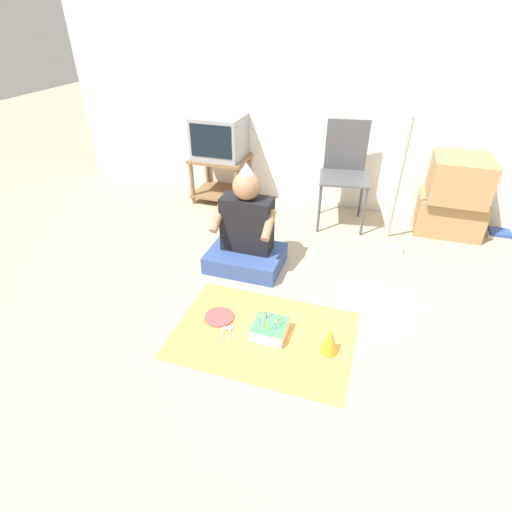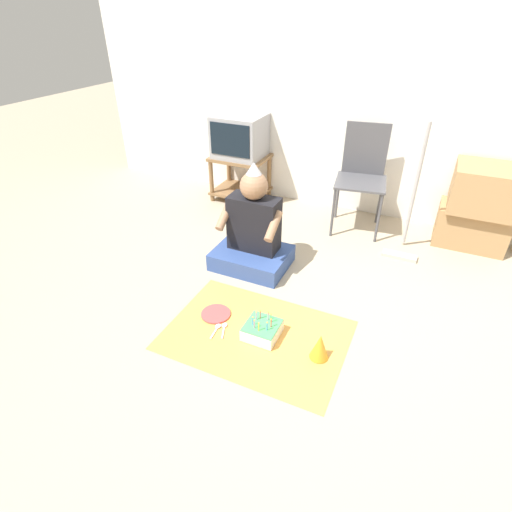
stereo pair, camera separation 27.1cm
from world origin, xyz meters
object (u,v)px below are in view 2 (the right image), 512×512
object	(u,v)px
folding_chair	(362,171)
birthday_cake	(262,330)
tv	(240,136)
party_hat_blue	(320,346)
dust_mop	(408,221)
paper_plate	(216,314)
person_seated	(253,234)
cardboard_box_stack	(478,206)

from	to	relation	value
folding_chair	birthday_cake	xyz separation A→B (m)	(-0.19, -1.76, -0.49)
tv	party_hat_blue	size ratio (longest dim) A/B	2.83
dust_mop	party_hat_blue	world-z (taller)	dust_mop
folding_chair	paper_plate	xyz separation A→B (m)	(-0.56, -1.71, -0.53)
tv	folding_chair	xyz separation A→B (m)	(1.27, -0.09, -0.13)
person_seated	paper_plate	world-z (taller)	person_seated
tv	birthday_cake	world-z (taller)	tv
folding_chair	paper_plate	bearing A→B (deg)	-108.05
cardboard_box_stack	person_seated	bearing A→B (deg)	-145.59
tv	dust_mop	bearing A→B (deg)	-14.82
tv	folding_chair	bearing A→B (deg)	-4.20
dust_mop	party_hat_blue	distance (m)	1.47
tv	birthday_cake	distance (m)	2.24
folding_chair	person_seated	bearing A→B (deg)	-120.17
person_seated	party_hat_blue	bearing A→B (deg)	-43.71
cardboard_box_stack	birthday_cake	distance (m)	2.18
cardboard_box_stack	paper_plate	size ratio (longest dim) A/B	3.52
birthday_cake	party_hat_blue	bearing A→B (deg)	-3.89
person_seated	party_hat_blue	xyz separation A→B (m)	(0.80, -0.76, -0.18)
cardboard_box_stack	person_seated	distance (m)	1.92
folding_chair	birthday_cake	bearing A→B (deg)	-96.13
cardboard_box_stack	dust_mop	xyz separation A→B (m)	(-0.50, -0.42, -0.05)
person_seated	folding_chair	bearing A→B (deg)	59.83
person_seated	birthday_cake	size ratio (longest dim) A/B	3.98
dust_mop	party_hat_blue	bearing A→B (deg)	-101.13
birthday_cake	dust_mop	bearing A→B (deg)	64.50
folding_chair	party_hat_blue	distance (m)	1.86
birthday_cake	cardboard_box_stack	bearing A→B (deg)	57.21
dust_mop	paper_plate	xyz separation A→B (m)	(-1.04, -1.35, -0.30)
tv	dust_mop	size ratio (longest dim) A/B	0.43
cardboard_box_stack	person_seated	xyz separation A→B (m)	(-1.58, -1.08, -0.09)
tv	party_hat_blue	bearing A→B (deg)	-52.11
tv	party_hat_blue	world-z (taller)	tv
birthday_cake	person_seated	bearing A→B (deg)	119.15
dust_mop	paper_plate	world-z (taller)	dust_mop
cardboard_box_stack	party_hat_blue	world-z (taller)	cardboard_box_stack
tv	birthday_cake	size ratio (longest dim) A/B	2.24
folding_chair	birthday_cake	size ratio (longest dim) A/B	4.37
birthday_cake	party_hat_blue	size ratio (longest dim) A/B	1.26
person_seated	birthday_cake	bearing A→B (deg)	-60.85
cardboard_box_stack	dust_mop	distance (m)	0.66
folding_chair	party_hat_blue	size ratio (longest dim) A/B	5.52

